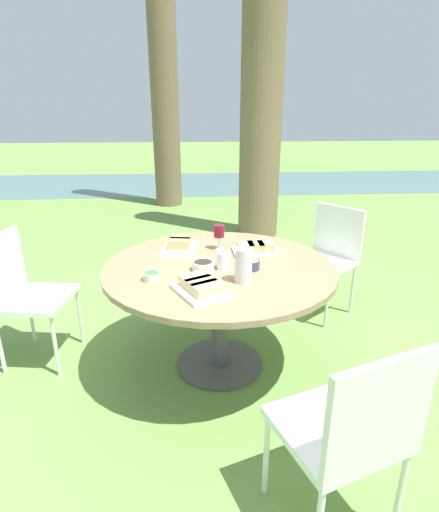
{
  "coord_description": "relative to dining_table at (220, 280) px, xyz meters",
  "views": [
    {
      "loc": [
        -0.18,
        -2.29,
        1.63
      ],
      "look_at": [
        0.0,
        0.0,
        0.78
      ],
      "focal_mm": 28.0,
      "sensor_mm": 36.0,
      "label": 1
    }
  ],
  "objects": [
    {
      "name": "tree_trunk_far",
      "position": [
        0.77,
        3.0,
        1.61
      ],
      "size": [
        0.53,
        0.53,
        4.46
      ],
      "color": "brown",
      "rests_on": "ground_plane"
    },
    {
      "name": "ground_plane",
      "position": [
        0.0,
        0.0,
        -0.62
      ],
      "size": [
        40.0,
        40.0,
        0.0
      ],
      "primitive_type": "plane",
      "color": "#668E42"
    },
    {
      "name": "bowl_fries",
      "position": [
        0.18,
        -0.08,
        0.13
      ],
      "size": [
        0.1,
        0.1,
        0.06
      ],
      "color": "#334256",
      "rests_on": "dining_table"
    },
    {
      "name": "wine_glass",
      "position": [
        0.02,
        0.31,
        0.22
      ],
      "size": [
        0.07,
        0.07,
        0.17
      ],
      "color": "silver",
      "rests_on": "dining_table"
    },
    {
      "name": "bowl_olives",
      "position": [
        -0.1,
        -0.07,
        0.13
      ],
      "size": [
        0.13,
        0.13,
        0.05
      ],
      "color": "white",
      "rests_on": "dining_table"
    },
    {
      "name": "river_strip",
      "position": [
        0.0,
        7.14,
        -0.62
      ],
      "size": [
        40.0,
        3.14,
        0.01
      ],
      "color": "#4C706B",
      "rests_on": "ground_plane"
    },
    {
      "name": "water_pitcher",
      "position": [
        0.11,
        -0.26,
        0.2
      ],
      "size": [
        0.1,
        0.1,
        0.19
      ],
      "color": "silver",
      "rests_on": "dining_table"
    },
    {
      "name": "cup_water_near",
      "position": [
        0.02,
        -0.06,
        0.15
      ],
      "size": [
        0.08,
        0.08,
        0.1
      ],
      "color": "silver",
      "rests_on": "dining_table"
    },
    {
      "name": "chair_far_back",
      "position": [
        -1.28,
        0.19,
        -0.1
      ],
      "size": [
        0.48,
        0.5,
        0.89
      ],
      "color": "silver",
      "rests_on": "ground_plane"
    },
    {
      "name": "dining_table",
      "position": [
        0.0,
        0.0,
        0.0
      ],
      "size": [
        1.43,
        1.43,
        0.72
      ],
      "color": "#4C4C51",
      "rests_on": "ground_plane"
    },
    {
      "name": "chair_near_left",
      "position": [
        0.4,
        -1.17,
        -0.1
      ],
      "size": [
        0.55,
        0.54,
        0.89
      ],
      "color": "silver",
      "rests_on": "ground_plane"
    },
    {
      "name": "tree_trunk_main",
      "position": [
        -0.53,
        4.96,
        2.05
      ],
      "size": [
        0.47,
        0.47,
        5.35
      ],
      "color": "brown",
      "rests_on": "ground_plane"
    },
    {
      "name": "platter_sandwich_side",
      "position": [
        -0.25,
        0.32,
        0.13
      ],
      "size": [
        0.26,
        0.35,
        0.08
      ],
      "color": "white",
      "rests_on": "dining_table"
    },
    {
      "name": "platter_charcuterie",
      "position": [
        -0.13,
        -0.38,
        0.13
      ],
      "size": [
        0.34,
        0.36,
        0.07
      ],
      "color": "white",
      "rests_on": "dining_table"
    },
    {
      "name": "platter_bread_main",
      "position": [
        0.26,
        0.21,
        0.13
      ],
      "size": [
        0.31,
        0.19,
        0.07
      ],
      "color": "white",
      "rests_on": "dining_table"
    },
    {
      "name": "bowl_salad",
      "position": [
        -0.4,
        -0.2,
        0.12
      ],
      "size": [
        0.1,
        0.1,
        0.04
      ],
      "color": "beige",
      "rests_on": "dining_table"
    },
    {
      "name": "chair_near_right",
      "position": [
        0.97,
        0.74,
        -0.1
      ],
      "size": [
        0.6,
        0.6,
        0.89
      ],
      "color": "silver",
      "rests_on": "ground_plane"
    }
  ]
}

